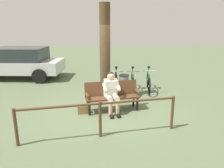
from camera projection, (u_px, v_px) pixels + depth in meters
ground_plane at (109, 110)px, 6.58m from camera, size 40.00×40.00×0.00m
bench at (112, 94)px, 6.45m from camera, size 1.66×0.77×0.87m
person_reading at (111, 90)px, 6.24m from camera, size 0.54×0.81×1.20m
handbag at (83, 110)px, 6.27m from camera, size 0.32×0.18×0.24m
tree_trunk at (105, 53)px, 7.14m from camera, size 0.35×0.35×3.18m
litter_bin at (124, 86)px, 7.56m from camera, size 0.35×0.35×0.83m
bicycle_black at (148, 82)px, 8.34m from camera, size 0.48×1.67×0.94m
bicycle_blue at (133, 82)px, 8.30m from camera, size 0.48×1.68×0.94m
bicycle_purple at (116, 82)px, 8.29m from camera, size 0.48×1.68×0.94m
railing_fence at (100, 112)px, 4.85m from camera, size 3.60×0.66×0.85m
parked_car at (18, 62)px, 10.25m from camera, size 4.33×2.29×1.47m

